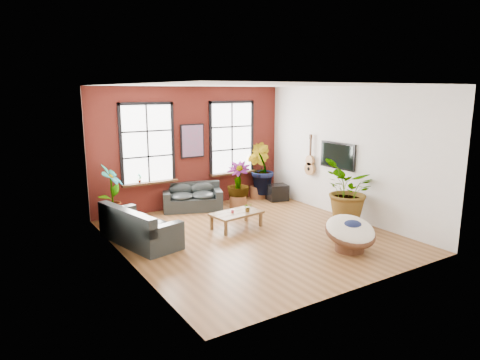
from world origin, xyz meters
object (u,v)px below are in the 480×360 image
(coffee_table, at_px, (236,214))
(papasan_chair, at_px, (350,232))
(sofa_back, at_px, (192,198))
(sofa_left, at_px, (138,227))

(coffee_table, relative_size, papasan_chair, 1.01)
(sofa_back, height_order, coffee_table, sofa_back)
(sofa_back, height_order, papasan_chair, papasan_chair)
(sofa_left, bearing_deg, sofa_back, -63.17)
(sofa_back, relative_size, sofa_left, 0.81)
(sofa_left, bearing_deg, coffee_table, -108.97)
(sofa_back, relative_size, papasan_chair, 1.39)
(sofa_left, distance_m, papasan_chair, 4.68)
(sofa_back, xyz_separation_m, papasan_chair, (1.41, -4.77, 0.07))
(sofa_left, xyz_separation_m, papasan_chair, (3.68, -2.89, 0.04))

